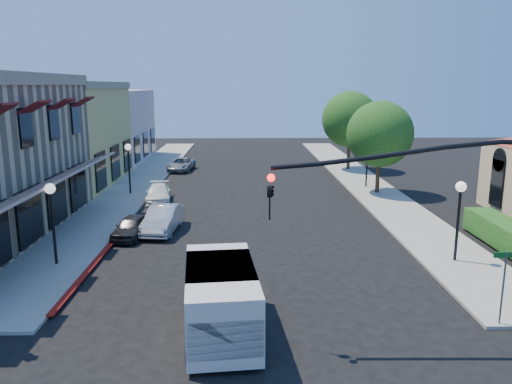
{
  "coord_description": "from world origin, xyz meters",
  "views": [
    {
      "loc": [
        -0.53,
        -12.15,
        7.49
      ],
      "look_at": [
        0.0,
        10.64,
        2.6
      ],
      "focal_mm": 35.0,
      "sensor_mm": 36.0,
      "label": 1
    }
  ],
  "objects_px": {
    "street_tree_a": "(380,134)",
    "street_name_sign": "(504,276)",
    "lamppost_right_near": "(460,201)",
    "lamppost_right_far": "(367,151)",
    "white_van": "(221,297)",
    "lamppost_left_far": "(128,156)",
    "parked_car_b": "(163,219)",
    "street_tree_b": "(350,119)",
    "parked_car_d": "(181,164)",
    "parked_car_c": "(158,193)",
    "lamppost_left_near": "(51,203)",
    "signal_mast_arm": "(469,207)",
    "parked_car_a": "(132,227)"
  },
  "relations": [
    {
      "from": "street_tree_a",
      "to": "street_name_sign",
      "type": "xyz_separation_m",
      "value": [
        -1.3,
        -19.8,
        -2.5
      ]
    },
    {
      "from": "lamppost_right_near",
      "to": "street_tree_a",
      "type": "bearing_deg",
      "value": 88.77
    },
    {
      "from": "street_tree_a",
      "to": "lamppost_right_near",
      "type": "bearing_deg",
      "value": -91.23
    },
    {
      "from": "street_tree_a",
      "to": "lamppost_right_far",
      "type": "distance_m",
      "value": 2.49
    },
    {
      "from": "lamppost_right_near",
      "to": "white_van",
      "type": "distance_m",
      "value": 11.58
    },
    {
      "from": "lamppost_left_far",
      "to": "parked_car_b",
      "type": "height_order",
      "value": "lamppost_left_far"
    },
    {
      "from": "street_tree_b",
      "to": "lamppost_right_near",
      "type": "distance_m",
      "value": 24.07
    },
    {
      "from": "lamppost_right_near",
      "to": "parked_car_d",
      "type": "distance_m",
      "value": 28.23
    },
    {
      "from": "white_van",
      "to": "parked_car_b",
      "type": "relative_size",
      "value": 1.22
    },
    {
      "from": "lamppost_right_near",
      "to": "parked_car_b",
      "type": "bearing_deg",
      "value": 159.4
    },
    {
      "from": "street_tree_b",
      "to": "white_van",
      "type": "relative_size",
      "value": 1.42
    },
    {
      "from": "parked_car_c",
      "to": "lamppost_left_near",
      "type": "bearing_deg",
      "value": -107.61
    },
    {
      "from": "street_tree_a",
      "to": "signal_mast_arm",
      "type": "relative_size",
      "value": 0.81
    },
    {
      "from": "street_name_sign",
      "to": "lamppost_right_near",
      "type": "distance_m",
      "value": 5.98
    },
    {
      "from": "signal_mast_arm",
      "to": "street_tree_b",
      "type": "bearing_deg",
      "value": 84.49
    },
    {
      "from": "signal_mast_arm",
      "to": "white_van",
      "type": "xyz_separation_m",
      "value": [
        -7.12,
        0.45,
        -2.86
      ]
    },
    {
      "from": "lamppost_right_near",
      "to": "lamppost_left_far",
      "type": "bearing_deg",
      "value": 140.53
    },
    {
      "from": "lamppost_left_near",
      "to": "parked_car_a",
      "type": "relative_size",
      "value": 1.1
    },
    {
      "from": "street_name_sign",
      "to": "white_van",
      "type": "distance_m",
      "value": 8.78
    },
    {
      "from": "lamppost_left_far",
      "to": "parked_car_d",
      "type": "distance_m",
      "value": 10.49
    },
    {
      "from": "street_tree_a",
      "to": "street_tree_b",
      "type": "height_order",
      "value": "street_tree_b"
    },
    {
      "from": "lamppost_right_near",
      "to": "parked_car_d",
      "type": "height_order",
      "value": "lamppost_right_near"
    },
    {
      "from": "signal_mast_arm",
      "to": "lamppost_left_far",
      "type": "height_order",
      "value": "signal_mast_arm"
    },
    {
      "from": "street_tree_a",
      "to": "lamppost_right_near",
      "type": "height_order",
      "value": "street_tree_a"
    },
    {
      "from": "lamppost_right_near",
      "to": "street_tree_b",
      "type": "bearing_deg",
      "value": 89.28
    },
    {
      "from": "parked_car_d",
      "to": "white_van",
      "type": "bearing_deg",
      "value": -74.01
    },
    {
      "from": "parked_car_a",
      "to": "lamppost_left_near",
      "type": "bearing_deg",
      "value": -112.13
    },
    {
      "from": "parked_car_c",
      "to": "street_tree_a",
      "type": "bearing_deg",
      "value": 0.84
    },
    {
      "from": "parked_car_a",
      "to": "parked_car_b",
      "type": "bearing_deg",
      "value": 43.31
    },
    {
      "from": "street_tree_b",
      "to": "white_van",
      "type": "distance_m",
      "value": 31.86
    },
    {
      "from": "street_tree_b",
      "to": "lamppost_right_far",
      "type": "xyz_separation_m",
      "value": [
        -0.3,
        -8.0,
        -1.81
      ]
    },
    {
      "from": "lamppost_right_far",
      "to": "parked_car_b",
      "type": "xyz_separation_m",
      "value": [
        -13.3,
        -11.0,
        -2.06
      ]
    },
    {
      "from": "lamppost_left_near",
      "to": "street_name_sign",
      "type": "bearing_deg",
      "value": -19.93
    },
    {
      "from": "signal_mast_arm",
      "to": "parked_car_c",
      "type": "distance_m",
      "value": 22.37
    },
    {
      "from": "signal_mast_arm",
      "to": "lamppost_right_far",
      "type": "xyz_separation_m",
      "value": [
        2.64,
        22.5,
        -1.35
      ]
    },
    {
      "from": "street_tree_a",
      "to": "lamppost_left_near",
      "type": "height_order",
      "value": "street_tree_a"
    },
    {
      "from": "lamppost_left_far",
      "to": "parked_car_a",
      "type": "xyz_separation_m",
      "value": [
        2.3,
        -10.0,
        -2.18
      ]
    },
    {
      "from": "parked_car_b",
      "to": "parked_car_d",
      "type": "distance_m",
      "value": 19.05
    },
    {
      "from": "lamppost_left_far",
      "to": "parked_car_d",
      "type": "height_order",
      "value": "lamppost_left_far"
    },
    {
      "from": "street_tree_a",
      "to": "lamppost_right_near",
      "type": "xyz_separation_m",
      "value": [
        -0.3,
        -14.0,
        -1.46
      ]
    },
    {
      "from": "parked_car_a",
      "to": "parked_car_d",
      "type": "height_order",
      "value": "parked_car_d"
    },
    {
      "from": "parked_car_a",
      "to": "parked_car_b",
      "type": "xyz_separation_m",
      "value": [
        1.4,
        1.0,
        0.12
      ]
    },
    {
      "from": "street_tree_a",
      "to": "lamppost_left_far",
      "type": "height_order",
      "value": "street_tree_a"
    },
    {
      "from": "parked_car_c",
      "to": "signal_mast_arm",
      "type": "bearing_deg",
      "value": -63.67
    },
    {
      "from": "signal_mast_arm",
      "to": "street_name_sign",
      "type": "distance_m",
      "value": 2.98
    },
    {
      "from": "parked_car_b",
      "to": "lamppost_left_near",
      "type": "bearing_deg",
      "value": -121.45
    },
    {
      "from": "signal_mast_arm",
      "to": "parked_car_d",
      "type": "distance_m",
      "value": 32.99
    },
    {
      "from": "white_van",
      "to": "parked_car_b",
      "type": "bearing_deg",
      "value": 107.75
    },
    {
      "from": "street_tree_a",
      "to": "lamppost_right_near",
      "type": "distance_m",
      "value": 14.08
    },
    {
      "from": "lamppost_right_near",
      "to": "parked_car_d",
      "type": "relative_size",
      "value": 0.87
    }
  ]
}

